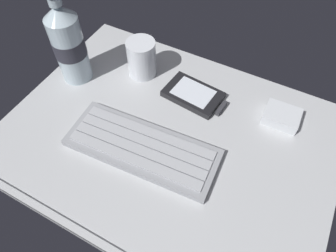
% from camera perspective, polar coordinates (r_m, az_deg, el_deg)
% --- Properties ---
extents(ground_plane, '(0.64, 0.48, 0.03)m').
position_cam_1_polar(ground_plane, '(0.61, -0.10, -2.36)').
color(ground_plane, '#B7BABC').
extents(keyboard, '(0.30, 0.13, 0.02)m').
position_cam_1_polar(keyboard, '(0.58, -4.83, -3.97)').
color(keyboard, '#93969B').
rests_on(keyboard, ground_plane).
extents(handheld_device, '(0.13, 0.09, 0.02)m').
position_cam_1_polar(handheld_device, '(0.67, 5.17, 5.67)').
color(handheld_device, black).
rests_on(handheld_device, ground_plane).
extents(juice_cup, '(0.06, 0.06, 0.09)m').
position_cam_1_polar(juice_cup, '(0.70, -4.90, 12.21)').
color(juice_cup, silver).
rests_on(juice_cup, ground_plane).
extents(water_bottle, '(0.07, 0.07, 0.21)m').
position_cam_1_polar(water_bottle, '(0.69, -18.00, 14.32)').
color(water_bottle, silver).
rests_on(water_bottle, ground_plane).
extents(charger_block, '(0.07, 0.06, 0.02)m').
position_cam_1_polar(charger_block, '(0.66, 20.34, 1.68)').
color(charger_block, silver).
rests_on(charger_block, ground_plane).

